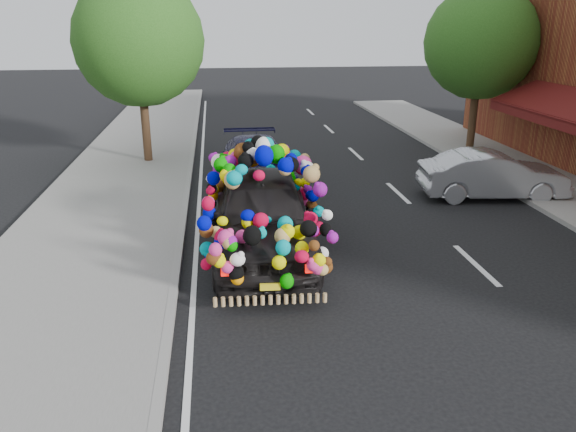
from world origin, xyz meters
The scene contains 9 objects.
ground centered at (0.00, 0.00, 0.00)m, with size 100.00×100.00×0.00m, color black.
sidewalk centered at (-4.30, 0.00, 0.06)m, with size 4.00×60.00×0.12m, color gray.
kerb centered at (-2.35, 0.00, 0.07)m, with size 0.15×60.00×0.13m, color gray.
lane_markings centered at (3.60, 0.00, 0.01)m, with size 6.00×50.00×0.01m, color silver, non-canonical shape.
tree_near_sidewalk centered at (-3.80, 9.50, 4.02)m, with size 4.20×4.20×6.13m.
tree_far_b centered at (8.00, 10.00, 3.89)m, with size 4.00×4.00×5.90m.
plush_art_car centered at (-0.59, 1.15, 1.23)m, with size 2.61×5.34×2.37m.
navy_sedan centered at (-0.35, 6.04, 0.70)m, with size 1.96×4.82×1.40m, color black.
silver_hatchback centered at (5.99, 4.25, 0.65)m, with size 1.37×3.92×1.29m, color #A1A3A9.
Camera 1 is at (-1.48, -9.74, 4.66)m, focal length 35.00 mm.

